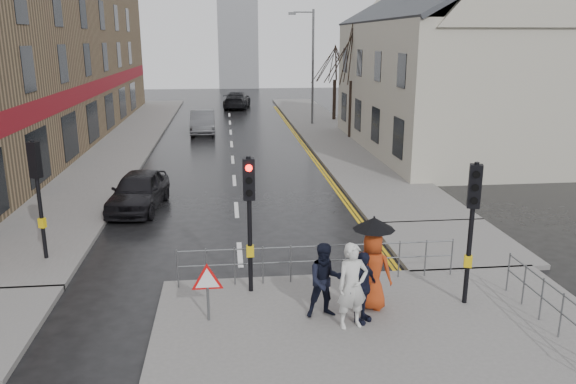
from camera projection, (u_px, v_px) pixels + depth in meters
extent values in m
plane|color=black|center=(243.00, 300.00, 13.73)|extent=(120.00, 120.00, 0.00)
cube|color=#605E5B|center=(407.00, 371.00, 10.68)|extent=(10.00, 9.00, 0.14)
cube|color=#605E5B|center=(127.00, 139.00, 35.07)|extent=(4.00, 44.00, 0.14)
cube|color=#605E5B|center=(326.00, 131.00, 38.37)|extent=(4.00, 40.00, 0.14)
cube|color=#605E5B|center=(451.00, 244.00, 17.28)|extent=(4.00, 4.20, 0.14)
cube|color=#7B6547|center=(19.00, 59.00, 32.22)|extent=(8.00, 42.00, 10.00)
cube|color=#AFA998|center=(446.00, 88.00, 31.33)|extent=(9.00, 16.00, 7.00)
cube|color=gray|center=(237.00, 15.00, 70.93)|extent=(5.00, 5.00, 18.00)
cylinder|color=black|center=(250.00, 226.00, 13.46)|extent=(0.11, 0.11, 3.40)
cube|color=black|center=(249.00, 179.00, 13.15)|extent=(0.28, 0.22, 1.00)
cylinder|color=#FF0C07|center=(249.00, 168.00, 12.94)|extent=(0.16, 0.04, 0.16)
cylinder|color=black|center=(249.00, 181.00, 13.02)|extent=(0.16, 0.04, 0.16)
cylinder|color=black|center=(249.00, 193.00, 13.10)|extent=(0.16, 0.04, 0.16)
cube|color=gold|center=(250.00, 251.00, 13.63)|extent=(0.18, 0.14, 0.28)
cylinder|color=black|center=(470.00, 235.00, 12.84)|extent=(0.11, 0.11, 3.40)
cube|color=black|center=(475.00, 186.00, 12.54)|extent=(0.34, 0.30, 1.00)
cylinder|color=black|center=(476.00, 175.00, 12.32)|extent=(0.16, 0.09, 0.16)
cylinder|color=black|center=(475.00, 188.00, 12.40)|extent=(0.16, 0.09, 0.16)
cylinder|color=black|center=(474.00, 201.00, 12.48)|extent=(0.16, 0.09, 0.16)
cube|color=gold|center=(468.00, 261.00, 13.01)|extent=(0.22, 0.19, 0.28)
cylinder|color=black|center=(39.00, 201.00, 15.54)|extent=(0.11, 0.11, 3.40)
cube|color=black|center=(35.00, 160.00, 15.23)|extent=(0.34, 0.30, 1.00)
cylinder|color=black|center=(37.00, 148.00, 15.28)|extent=(0.16, 0.09, 0.16)
cylinder|color=black|center=(38.00, 159.00, 15.36)|extent=(0.16, 0.09, 0.16)
cylinder|color=black|center=(39.00, 170.00, 15.44)|extent=(0.16, 0.09, 0.16)
cube|color=gold|center=(42.00, 223.00, 15.71)|extent=(0.22, 0.19, 0.28)
cylinder|color=#595B5E|center=(178.00, 269.00, 13.97)|extent=(0.04, 0.04, 1.00)
cylinder|color=#595B5E|center=(452.00, 257.00, 14.72)|extent=(0.04, 0.04, 1.00)
cylinder|color=#595B5E|center=(318.00, 246.00, 14.23)|extent=(7.10, 0.04, 0.04)
cylinder|color=#595B5E|center=(318.00, 261.00, 14.33)|extent=(7.10, 0.04, 0.04)
cylinder|color=#595B5E|center=(508.00, 272.00, 13.78)|extent=(0.04, 0.04, 1.00)
cylinder|color=#595B5E|center=(564.00, 295.00, 11.50)|extent=(0.04, 4.50, 0.04)
cylinder|color=#595B5E|center=(561.00, 313.00, 11.61)|extent=(0.04, 4.50, 0.04)
cylinder|color=#595B5E|center=(208.00, 302.00, 12.35)|extent=(0.06, 0.06, 0.85)
cylinder|color=red|center=(207.00, 281.00, 12.21)|extent=(0.80, 0.03, 0.80)
cylinder|color=white|center=(207.00, 281.00, 12.19)|extent=(0.60, 0.03, 0.60)
cylinder|color=#595B5E|center=(313.00, 68.00, 40.11)|extent=(0.16, 0.16, 8.00)
cylinder|color=#595B5E|center=(304.00, 12.00, 39.03)|extent=(1.40, 0.10, 0.10)
cube|color=#595B5E|center=(292.00, 13.00, 38.97)|extent=(0.50, 0.25, 0.18)
cylinder|color=black|center=(351.00, 109.00, 35.11)|extent=(0.26, 0.26, 3.50)
cylinder|color=black|center=(334.00, 100.00, 42.90)|extent=(0.26, 0.26, 3.00)
imported|color=beige|center=(352.00, 286.00, 11.94)|extent=(0.77, 0.58, 1.90)
imported|color=black|center=(325.00, 281.00, 12.42)|extent=(0.89, 0.72, 1.72)
imported|color=#A63613|center=(372.00, 270.00, 12.80)|extent=(1.08, 0.96, 1.86)
cylinder|color=black|center=(372.00, 266.00, 12.77)|extent=(0.02, 0.02, 2.06)
cone|color=black|center=(374.00, 223.00, 12.50)|extent=(0.96, 0.96, 0.28)
imported|color=black|center=(362.00, 287.00, 12.19)|extent=(0.98, 0.91, 1.62)
imported|color=black|center=(139.00, 191.00, 20.84)|extent=(2.16, 4.35, 1.42)
imported|color=#4A4C50|center=(203.00, 122.00, 37.58)|extent=(1.67, 4.58, 1.50)
imported|color=black|center=(237.00, 100.00, 50.99)|extent=(2.80, 5.42, 1.50)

